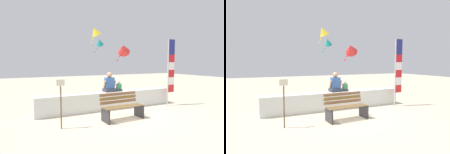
{
  "view_description": "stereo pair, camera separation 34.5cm",
  "coord_description": "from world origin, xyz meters",
  "views": [
    {
      "loc": [
        -3.46,
        -5.76,
        1.94
      ],
      "look_at": [
        0.11,
        1.32,
        1.32
      ],
      "focal_mm": 31.18,
      "sensor_mm": 36.0,
      "label": 1
    },
    {
      "loc": [
        -3.15,
        -5.9,
        1.94
      ],
      "look_at": [
        0.11,
        1.32,
        1.32
      ],
      "focal_mm": 31.18,
      "sensor_mm": 36.0,
      "label": 2
    }
  ],
  "objects": [
    {
      "name": "ground_plane",
      "position": [
        0.0,
        0.0,
        0.0
      ],
      "size": [
        40.0,
        40.0,
        0.0
      ],
      "primitive_type": "plane",
      "color": "beige"
    },
    {
      "name": "seawall_ledge",
      "position": [
        0.0,
        1.32,
        0.36
      ],
      "size": [
        5.84,
        0.51,
        0.72
      ],
      "primitive_type": "cube",
      "color": "silver",
      "rests_on": "ground"
    },
    {
      "name": "park_bench",
      "position": [
        -0.25,
        -0.13,
        0.41
      ],
      "size": [
        1.47,
        0.67,
        0.88
      ],
      "color": "olive",
      "rests_on": "ground"
    },
    {
      "name": "person_adult",
      "position": [
        0.01,
        1.35,
        1.03
      ],
      "size": [
        0.53,
        0.39,
        0.8
      ],
      "color": "#343746",
      "rests_on": "seawall_ledge"
    },
    {
      "name": "person_child",
      "position": [
        0.44,
        1.36,
        0.88
      ],
      "size": [
        0.28,
        0.2,
        0.43
      ],
      "color": "#393342",
      "rests_on": "seawall_ledge"
    },
    {
      "name": "flag_banner",
      "position": [
        2.69,
        0.74,
        1.65
      ],
      "size": [
        0.38,
        0.05,
        2.92
      ],
      "color": "#B7B7BC",
      "rests_on": "ground"
    },
    {
      "name": "kite_red",
      "position": [
        1.31,
        2.46,
        2.57
      ],
      "size": [
        0.91,
        0.94,
        0.96
      ],
      "color": "red"
    },
    {
      "name": "kite_yellow",
      "position": [
        0.23,
        3.41,
        3.46
      ],
      "size": [
        0.71,
        0.64,
        0.87
      ],
      "color": "yellow"
    },
    {
      "name": "kite_teal",
      "position": [
        0.78,
        4.18,
        3.02
      ],
      "size": [
        0.67,
        0.69,
        0.85
      ],
      "color": "teal"
    },
    {
      "name": "sign_post",
      "position": [
        -2.29,
        -0.18,
        0.84
      ],
      "size": [
        0.24,
        0.05,
        1.44
      ],
      "color": "brown",
      "rests_on": "ground"
    }
  ]
}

